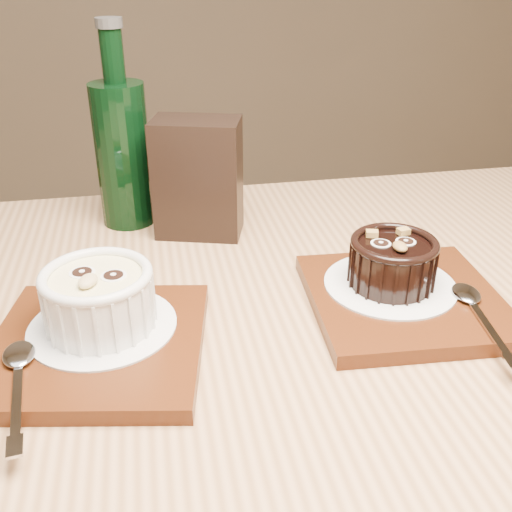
{
  "coord_description": "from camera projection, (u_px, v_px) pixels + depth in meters",
  "views": [
    {
      "loc": [
        0.14,
        -0.15,
        1.07
      ],
      "look_at": [
        0.23,
        0.32,
        0.81
      ],
      "focal_mm": 42.0,
      "sensor_mm": 36.0,
      "label": 1
    }
  ],
  "objects": [
    {
      "name": "table",
      "position": [
        279.0,
        427.0,
        0.57
      ],
      "size": [
        1.2,
        0.81,
        0.75
      ],
      "rotation": [
        0.0,
        0.0,
        0.0
      ],
      "color": "#946840",
      "rests_on": "ground"
    },
    {
      "name": "tray_left",
      "position": [
        97.0,
        346.0,
        0.52
      ],
      "size": [
        0.21,
        0.21,
        0.01
      ],
      "primitive_type": "cube",
      "rotation": [
        0.0,
        0.0,
        -0.17
      ],
      "color": "#4C210C",
      "rests_on": "table"
    },
    {
      "name": "doily_left",
      "position": [
        103.0,
        326.0,
        0.53
      ],
      "size": [
        0.13,
        0.13,
        0.0
      ],
      "primitive_type": "cylinder",
      "color": "silver",
      "rests_on": "tray_left"
    },
    {
      "name": "ramekin_white",
      "position": [
        98.0,
        296.0,
        0.51
      ],
      "size": [
        0.1,
        0.1,
        0.06
      ],
      "rotation": [
        0.0,
        0.0,
        -0.38
      ],
      "color": "white",
      "rests_on": "doily_left"
    },
    {
      "name": "spoon_left",
      "position": [
        18.0,
        380.0,
        0.46
      ],
      "size": [
        0.04,
        0.14,
        0.01
      ],
      "primitive_type": null,
      "rotation": [
        0.0,
        0.0,
        0.13
      ],
      "color": "silver",
      "rests_on": "tray_left"
    },
    {
      "name": "tray_right",
      "position": [
        404.0,
        300.0,
        0.58
      ],
      "size": [
        0.19,
        0.19,
        0.01
      ],
      "primitive_type": "cube",
      "rotation": [
        0.0,
        0.0,
        -0.06
      ],
      "color": "#4C210C",
      "rests_on": "table"
    },
    {
      "name": "doily_right",
      "position": [
        390.0,
        284.0,
        0.59
      ],
      "size": [
        0.13,
        0.13,
        0.0
      ],
      "primitive_type": "cylinder",
      "color": "silver",
      "rests_on": "tray_right"
    },
    {
      "name": "ramekin_dark",
      "position": [
        393.0,
        260.0,
        0.58
      ],
      "size": [
        0.08,
        0.08,
        0.05
      ],
      "rotation": [
        0.0,
        0.0,
        -0.02
      ],
      "color": "black",
      "rests_on": "doily_right"
    },
    {
      "name": "spoon_right",
      "position": [
        480.0,
        313.0,
        0.54
      ],
      "size": [
        0.04,
        0.14,
        0.01
      ],
      "primitive_type": null,
      "rotation": [
        0.0,
        0.0,
        -0.14
      ],
      "color": "silver",
      "rests_on": "tray_right"
    },
    {
      "name": "condiment_stand",
      "position": [
        198.0,
        178.0,
        0.7
      ],
      "size": [
        0.11,
        0.09,
        0.14
      ],
      "primitive_type": "cube",
      "rotation": [
        0.0,
        0.0,
        -0.28
      ],
      "color": "black",
      "rests_on": "table"
    },
    {
      "name": "green_bottle",
      "position": [
        122.0,
        149.0,
        0.72
      ],
      "size": [
        0.07,
        0.07,
        0.24
      ],
      "color": "black",
      "rests_on": "table"
    }
  ]
}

